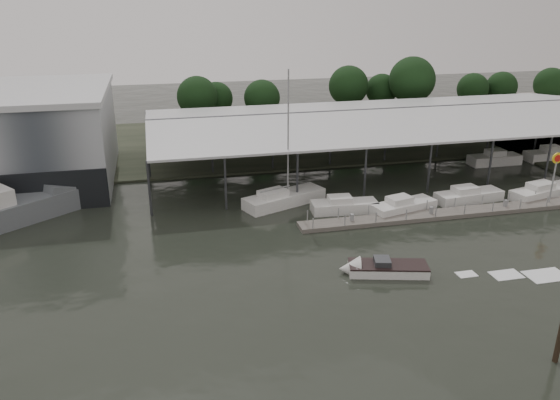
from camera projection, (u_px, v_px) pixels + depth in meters
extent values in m
plane|color=black|center=(322.00, 284.00, 40.08)|extent=(200.00, 200.00, 0.00)
cube|color=#3F4332|center=(235.00, 142.00, 78.29)|extent=(140.00, 30.00, 0.30)
cube|color=#323437|center=(388.00, 109.00, 66.80)|extent=(58.00, 0.40, 0.30)
cylinder|color=#323437|center=(149.00, 189.00, 51.57)|extent=(0.24, 0.24, 5.50)
cylinder|color=#323437|center=(148.00, 132.00, 72.51)|extent=(0.24, 0.24, 5.50)
cylinder|color=#323437|center=(529.00, 112.00, 84.87)|extent=(0.24, 0.24, 5.50)
cube|color=slate|center=(440.00, 214.00, 52.31)|extent=(28.00, 2.00, 0.40)
cylinder|color=gray|center=(313.00, 224.00, 48.51)|extent=(0.10, 0.10, 1.20)
cylinder|color=gray|center=(552.00, 195.00, 55.69)|extent=(0.10, 0.10, 1.20)
cube|color=gray|center=(431.00, 210.00, 51.92)|extent=(0.30, 0.30, 0.70)
cylinder|color=gray|center=(553.00, 182.00, 54.05)|extent=(0.16, 0.16, 5.00)
cylinder|color=yellow|center=(557.00, 158.00, 53.17)|extent=(1.10, 0.12, 1.10)
cylinder|color=red|center=(558.00, 158.00, 53.10)|extent=(0.70, 0.05, 0.70)
cube|color=gray|center=(554.00, 108.00, 92.07)|extent=(10.00, 8.00, 4.00)
cube|color=#595F62|center=(56.00, 188.00, 54.32)|extent=(5.85, 6.12, 1.87)
cube|color=white|center=(284.00, 200.00, 55.16)|extent=(9.01, 5.66, 1.40)
cube|color=silver|center=(273.00, 194.00, 54.10)|extent=(3.24, 2.70, 0.80)
cylinder|color=gray|center=(288.00, 134.00, 53.01)|extent=(0.16, 0.16, 12.47)
cylinder|color=gray|center=(275.00, 189.00, 54.06)|extent=(3.29, 1.42, 0.12)
cube|color=white|center=(388.00, 269.00, 41.54)|extent=(6.27, 3.46, 0.90)
cone|color=white|center=(349.00, 269.00, 41.62)|extent=(2.06, 2.34, 2.00)
cube|color=black|center=(388.00, 265.00, 41.40)|extent=(6.29, 3.52, 0.12)
cube|color=#323437|center=(382.00, 262.00, 41.32)|extent=(1.52, 1.66, 0.50)
cube|color=silver|center=(466.00, 274.00, 41.49)|extent=(2.30, 1.50, 0.04)
cube|color=silver|center=(506.00, 275.00, 41.41)|extent=(3.10, 2.00, 0.04)
cube|color=silver|center=(546.00, 275.00, 41.33)|extent=(3.90, 2.50, 0.04)
cube|color=white|center=(344.00, 207.00, 53.33)|extent=(6.60, 2.73, 1.10)
cube|color=silver|center=(340.00, 200.00, 52.94)|extent=(2.38, 1.79, 0.70)
cube|color=white|center=(404.00, 207.00, 53.18)|extent=(6.99, 3.78, 1.10)
cube|color=silver|center=(399.00, 200.00, 52.79)|extent=(2.65, 2.13, 0.70)
cube|color=white|center=(469.00, 197.00, 55.98)|extent=(7.29, 2.90, 1.10)
cube|color=silver|center=(465.00, 190.00, 55.59)|extent=(2.64, 1.85, 0.70)
cube|color=white|center=(543.00, 193.00, 57.12)|extent=(8.18, 3.89, 1.10)
cube|color=silver|center=(541.00, 186.00, 56.73)|extent=(3.05, 2.18, 0.70)
cylinder|color=#2E2117|center=(558.00, 344.00, 31.29)|extent=(0.32, 0.32, 3.53)
cylinder|color=black|center=(199.00, 122.00, 81.21)|extent=(0.50, 0.50, 4.23)
sphere|color=#173415|center=(197.00, 96.00, 79.86)|extent=(5.93, 5.93, 5.93)
cylinder|color=black|center=(217.00, 119.00, 84.47)|extent=(0.50, 0.50, 3.59)
sphere|color=#173415|center=(216.00, 98.00, 83.32)|extent=(5.03, 5.03, 5.03)
cylinder|color=black|center=(262.00, 121.00, 82.86)|extent=(0.50, 0.50, 3.87)
sphere|color=#173415|center=(262.00, 98.00, 81.62)|extent=(5.42, 5.42, 5.42)
cylinder|color=black|center=(347.00, 111.00, 88.20)|extent=(0.50, 0.50, 4.51)
sphere|color=#173415|center=(349.00, 86.00, 86.76)|extent=(6.31, 6.31, 6.31)
cylinder|color=black|center=(380.00, 110.00, 91.08)|extent=(0.50, 0.50, 3.71)
sphere|color=#173415|center=(382.00, 90.00, 89.90)|extent=(5.20, 5.20, 5.20)
cylinder|color=black|center=(410.00, 109.00, 87.69)|extent=(0.50, 0.50, 5.19)
sphere|color=#173415|center=(412.00, 80.00, 86.03)|extent=(7.27, 7.27, 7.27)
cylinder|color=black|center=(470.00, 108.00, 92.12)|extent=(0.50, 0.50, 3.70)
sphere|color=#173415|center=(473.00, 89.00, 90.94)|extent=(5.18, 5.18, 5.18)
cylinder|color=black|center=(499.00, 107.00, 93.65)|extent=(0.50, 0.50, 3.71)
sphere|color=#173415|center=(502.00, 87.00, 92.46)|extent=(5.19, 5.19, 5.19)
cylinder|color=black|center=(547.00, 105.00, 94.57)|extent=(0.50, 0.50, 3.95)
sphere|color=#173415|center=(550.00, 84.00, 93.31)|extent=(5.54, 5.54, 5.54)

